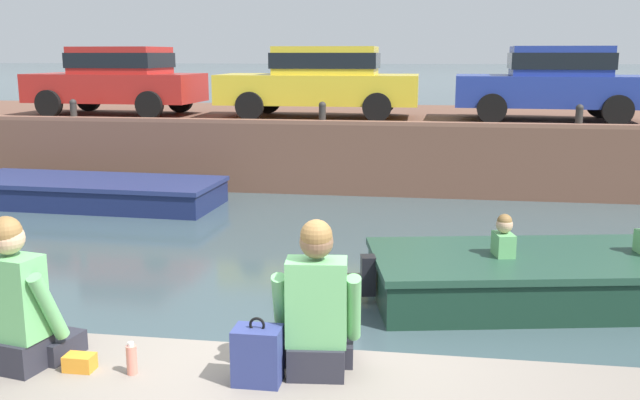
# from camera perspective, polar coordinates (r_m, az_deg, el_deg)

# --- Properties ---
(ground_plane) EXTENTS (400.00, 400.00, 0.00)m
(ground_plane) POSITION_cam_1_polar(r_m,az_deg,el_deg) (9.63, 2.97, -5.32)
(ground_plane) COLOR #3D5156
(far_quay_wall) EXTENTS (60.00, 6.00, 1.42)m
(far_quay_wall) POSITION_cam_1_polar(r_m,az_deg,el_deg) (17.12, 5.67, 4.54)
(far_quay_wall) COLOR brown
(far_quay_wall) RESTS_ON ground
(far_wall_coping) EXTENTS (60.00, 0.24, 0.08)m
(far_wall_coping) POSITION_cam_1_polar(r_m,az_deg,el_deg) (14.18, 5.07, 6.14)
(far_wall_coping) COLOR brown
(far_wall_coping) RESTS_ON far_quay_wall
(boat_moored_west_navy) EXTENTS (5.89, 1.99, 0.49)m
(boat_moored_west_navy) POSITION_cam_1_polar(r_m,az_deg,el_deg) (14.23, -18.71, 0.63)
(boat_moored_west_navy) COLOR navy
(boat_moored_west_navy) RESTS_ON ground
(motorboat_passing) EXTENTS (5.96, 2.70, 1.03)m
(motorboat_passing) POSITION_cam_1_polar(r_m,az_deg,el_deg) (8.90, 21.72, -5.70)
(motorboat_passing) COLOR #193828
(motorboat_passing) RESTS_ON ground
(car_leftmost_red) EXTENTS (3.92, 2.06, 1.54)m
(car_leftmost_red) POSITION_cam_1_polar(r_m,az_deg,el_deg) (17.23, -15.86, 9.39)
(car_leftmost_red) COLOR #B2231E
(car_leftmost_red) RESTS_ON far_quay_wall
(car_left_inner_yellow) EXTENTS (4.37, 2.03, 1.54)m
(car_left_inner_yellow) POSITION_cam_1_polar(r_m,az_deg,el_deg) (15.88, 0.13, 9.68)
(car_left_inner_yellow) COLOR yellow
(car_left_inner_yellow) RESTS_ON far_quay_wall
(car_centre_blue) EXTENTS (3.95, 2.11, 1.54)m
(car_centre_blue) POSITION_cam_1_polar(r_m,az_deg,el_deg) (15.90, 18.15, 9.11)
(car_centre_blue) COLOR #233893
(car_centre_blue) RESTS_ON far_quay_wall
(mooring_bollard_west) EXTENTS (0.15, 0.15, 0.45)m
(mooring_bollard_west) POSITION_cam_1_polar(r_m,az_deg,el_deg) (16.11, -19.13, 6.91)
(mooring_bollard_west) COLOR #2D2B28
(mooring_bollard_west) RESTS_ON far_quay_wall
(mooring_bollard_mid) EXTENTS (0.15, 0.15, 0.45)m
(mooring_bollard_mid) POSITION_cam_1_polar(r_m,az_deg,el_deg) (14.43, 0.19, 7.07)
(mooring_bollard_mid) COLOR #2D2B28
(mooring_bollard_mid) RESTS_ON far_quay_wall
(mooring_bollard_east) EXTENTS (0.15, 0.15, 0.45)m
(mooring_bollard_east) POSITION_cam_1_polar(r_m,az_deg,el_deg) (14.54, 20.03, 6.41)
(mooring_bollard_east) COLOR #2D2B28
(mooring_bollard_east) RESTS_ON far_quay_wall
(person_seated_left) EXTENTS (0.58, 0.59, 0.96)m
(person_seated_left) POSITION_cam_1_polar(r_m,az_deg,el_deg) (4.80, -22.89, -8.01)
(person_seated_left) COLOR #282833
(person_seated_left) RESTS_ON near_quay
(person_seated_right) EXTENTS (0.56, 0.56, 0.96)m
(person_seated_right) POSITION_cam_1_polar(r_m,az_deg,el_deg) (4.35, -0.24, -9.06)
(person_seated_right) COLOR #282833
(person_seated_right) RESTS_ON near_quay
(bottle_drink) EXTENTS (0.06, 0.06, 0.20)m
(bottle_drink) POSITION_cam_1_polar(r_m,az_deg,el_deg) (4.56, -14.83, -12.22)
(bottle_drink) COLOR #E07F6B
(bottle_drink) RESTS_ON near_quay
(backpack_on_ledge) EXTENTS (0.28, 0.24, 0.41)m
(backpack_on_ledge) POSITION_cam_1_polar(r_m,az_deg,el_deg) (4.31, -4.97, -12.28)
(backpack_on_ledge) COLOR navy
(backpack_on_ledge) RESTS_ON near_quay
(snack_bag) EXTENTS (0.18, 0.12, 0.10)m
(snack_bag) POSITION_cam_1_polar(r_m,az_deg,el_deg) (4.72, -18.67, -12.22)
(snack_bag) COLOR orange
(snack_bag) RESTS_ON near_quay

